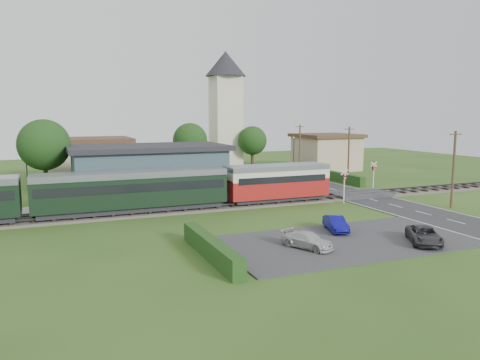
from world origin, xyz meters
name	(u,v)px	position (x,y,z in m)	size (l,w,h in m)	color
ground	(282,207)	(0.00, 0.00, 0.00)	(120.00, 120.00, 0.00)	#2D4C19
railway_track	(273,202)	(0.00, 2.00, 0.11)	(76.00, 3.20, 0.49)	#4C443D
road	(372,200)	(10.00, 0.00, 0.03)	(6.00, 70.00, 0.05)	#28282B
car_park	(345,241)	(-1.50, -12.00, 0.04)	(17.00, 9.00, 0.08)	#333335
crossing_deck	(359,195)	(10.00, 2.00, 0.23)	(6.20, 3.40, 0.45)	#333335
platform	(162,203)	(-10.00, 5.20, 0.23)	(30.00, 3.00, 0.45)	gray
equipment_hut	(71,192)	(-18.00, 5.20, 1.75)	(2.30, 2.30, 2.55)	beige
station_building	(149,170)	(-10.00, 10.99, 2.69)	(16.00, 9.00, 5.30)	#37535E
train	(93,192)	(-16.39, 2.00, 2.18)	(43.20, 2.90, 3.40)	#232328
church_tower	(226,102)	(5.00, 28.00, 10.23)	(6.00, 6.00, 17.60)	beige
house_west	(88,159)	(-15.00, 25.00, 2.79)	(10.80, 8.80, 5.50)	tan
house_east	(326,151)	(20.00, 24.00, 2.80)	(8.80, 8.80, 5.50)	tan
hedge_carpark	(211,248)	(-11.00, -12.00, 0.60)	(0.80, 9.00, 1.20)	#193814
hedge_roadside	(321,173)	(14.20, 16.00, 0.60)	(0.80, 18.00, 1.20)	#193814
hedge_station	(142,184)	(-10.00, 15.50, 0.65)	(22.00, 0.80, 1.30)	#193814
tree_a	(44,145)	(-20.00, 14.00, 5.38)	(5.20, 5.20, 8.00)	#332316
tree_b	(190,140)	(-2.00, 23.00, 5.02)	(4.60, 4.60, 7.34)	#332316
tree_c	(252,141)	(8.00, 25.00, 4.65)	(4.20, 4.20, 6.78)	#332316
utility_pole_b	(453,168)	(14.20, -6.00, 3.63)	(1.40, 0.22, 7.00)	#473321
utility_pole_c	(349,154)	(14.20, 10.00, 3.63)	(1.40, 0.22, 7.00)	#473321
utility_pole_d	(300,148)	(14.20, 22.00, 3.63)	(1.40, 0.22, 7.00)	#473321
crossing_signal_near	(344,181)	(6.40, -0.41, 2.14)	(0.84, 0.28, 3.28)	silver
crossing_signal_far	(374,172)	(13.60, 4.39, 2.14)	(0.84, 0.28, 3.28)	silver
streetlamp_west	(26,163)	(-22.00, 20.00, 3.04)	(0.30, 0.30, 5.15)	#3F3F47
streetlamp_east	(294,149)	(16.00, 27.00, 3.04)	(0.30, 0.30, 5.15)	#3F3F47
car_on_road	(288,173)	(10.18, 18.04, 0.60)	(1.30, 3.22, 1.10)	#04057C
car_park_blue	(336,224)	(-0.61, -9.50, 0.62)	(1.14, 3.27, 1.08)	#0E0D80
car_park_silver	(307,240)	(-4.76, -12.53, 0.59)	(1.44, 3.53, 1.03)	silver
car_park_dark	(424,235)	(2.89, -14.49, 0.62)	(1.80, 3.91, 1.09)	#333436
pedestrian_near	(243,186)	(-1.97, 4.77, 1.40)	(0.69, 0.46, 1.90)	gray
pedestrian_far	(84,196)	(-16.90, 5.35, 1.30)	(0.83, 0.65, 1.71)	gray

